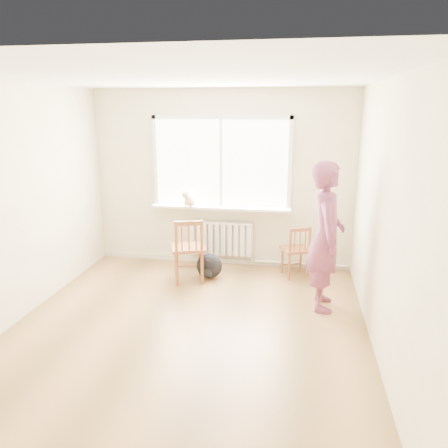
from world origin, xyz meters
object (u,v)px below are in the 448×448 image
at_px(person, 326,237).
at_px(cat, 190,199).
at_px(backpack, 209,266).
at_px(chair_left, 189,250).
at_px(chair_right, 297,252).

bearing_deg(person, cat, 57.73).
xyz_separation_m(person, backpack, (-1.58, 0.67, -0.72)).
xyz_separation_m(chair_left, chair_right, (1.50, 0.44, -0.08)).
bearing_deg(backpack, person, -23.10).
xyz_separation_m(chair_left, backpack, (0.26, 0.18, -0.28)).
height_order(cat, backpack, cat).
height_order(person, backpack, person).
bearing_deg(cat, backpack, -34.79).
bearing_deg(chair_left, backpack, -163.71).
relative_size(person, cat, 4.38).
xyz_separation_m(chair_right, cat, (-1.64, 0.23, 0.67)).
distance_m(person, backpack, 1.87).
height_order(chair_right, cat, cat).
relative_size(chair_left, cat, 2.24).
relative_size(chair_right, backpack, 2.08).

